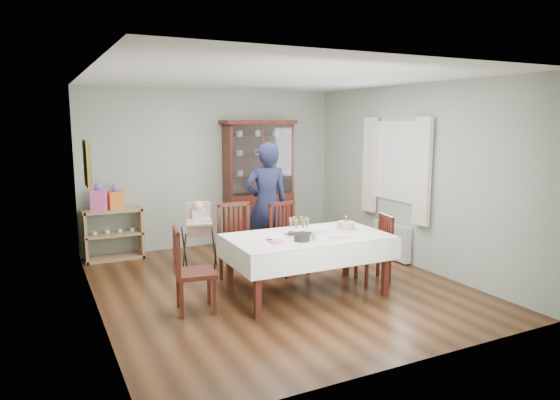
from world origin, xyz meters
TOP-DOWN VIEW (x-y plane):
  - floor at (0.00, 0.00)m, footprint 5.00×5.00m
  - room_shell at (0.00, 0.53)m, footprint 5.00×5.00m
  - dining_table at (0.18, -0.49)m, footprint 2.02×1.18m
  - china_cabinet at (0.75, 2.26)m, footprint 1.30×0.48m
  - sideboard at (-1.75, 2.28)m, footprint 0.90×0.38m
  - picture_frame at (-2.22, 0.80)m, footprint 0.04×0.48m
  - window at (2.22, 0.30)m, footprint 0.04×1.02m
  - curtain_left at (2.16, -0.32)m, footprint 0.07×0.30m
  - curtain_right at (2.16, 0.92)m, footprint 0.07×0.30m
  - radiator at (2.16, 0.30)m, footprint 0.10×0.80m
  - chair_far_left at (-0.42, 0.33)m, footprint 0.52×0.52m
  - chair_far_right at (0.39, 0.40)m, footprint 0.50×0.50m
  - chair_end_left at (-1.26, -0.42)m, footprint 0.50×0.50m
  - chair_end_right at (1.26, -0.44)m, footprint 0.48×0.48m
  - woman at (0.29, 0.94)m, footprint 0.74×0.55m
  - high_chair at (-0.73, 1.05)m, footprint 0.57×0.57m
  - champagne_tray at (0.10, -0.42)m, footprint 0.35×0.35m
  - birthday_cake at (0.80, -0.42)m, footprint 0.26×0.26m
  - plate_stack_dark at (-0.02, -0.71)m, footprint 0.24×0.24m
  - plate_stack_white at (0.22, -0.75)m, footprint 0.26×0.26m
  - napkin_stack at (-0.32, -0.65)m, footprint 0.18×0.18m
  - cutlery at (-0.37, -0.55)m, footprint 0.13×0.16m
  - cake_knife at (0.46, -0.78)m, footprint 0.26×0.14m
  - gift_bag_pink at (-1.94, 2.26)m, footprint 0.27×0.23m
  - gift_bag_orange at (-1.69, 2.26)m, footprint 0.23×0.17m

SIDE VIEW (x-z plane):
  - floor at x=0.00m, z-range 0.00..0.00m
  - chair_end_right at x=1.26m, z-range -0.18..0.72m
  - chair_end_left at x=-1.26m, z-range -0.20..0.78m
  - chair_far_right at x=0.39m, z-range -0.20..0.80m
  - radiator at x=2.16m, z-range 0.02..0.57m
  - chair_far_left at x=-0.42m, z-range -0.22..0.85m
  - dining_table at x=0.18m, z-range 0.00..0.76m
  - sideboard at x=-1.75m, z-range 0.00..0.80m
  - high_chair at x=-0.73m, z-range -0.11..0.92m
  - cutlery at x=-0.37m, z-range 0.76..0.77m
  - cake_knife at x=0.46m, z-range 0.76..0.77m
  - napkin_stack at x=-0.32m, z-range 0.76..0.78m
  - plate_stack_dark at x=-0.02m, z-range 0.76..0.85m
  - plate_stack_white at x=0.22m, z-range 0.76..0.86m
  - birthday_cake at x=0.80m, z-range 0.72..0.90m
  - champagne_tray at x=0.10m, z-range 0.72..0.93m
  - woman at x=0.29m, z-range 0.00..1.85m
  - gift_bag_orange at x=-1.69m, z-range 0.78..1.17m
  - gift_bag_pink at x=-1.94m, z-range 0.78..1.21m
  - china_cabinet at x=0.75m, z-range 0.04..2.21m
  - curtain_left at x=2.16m, z-range 0.67..2.23m
  - curtain_right at x=2.16m, z-range 0.67..2.23m
  - window at x=2.22m, z-range 0.94..2.16m
  - picture_frame at x=-2.22m, z-range 1.36..1.94m
  - room_shell at x=0.00m, z-range -0.80..4.20m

